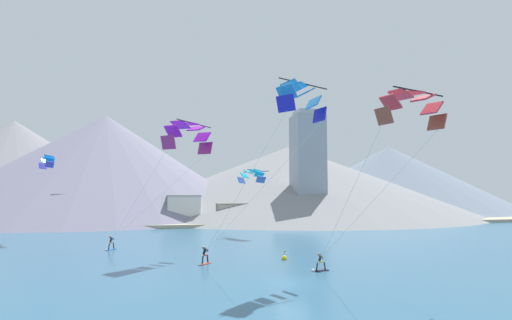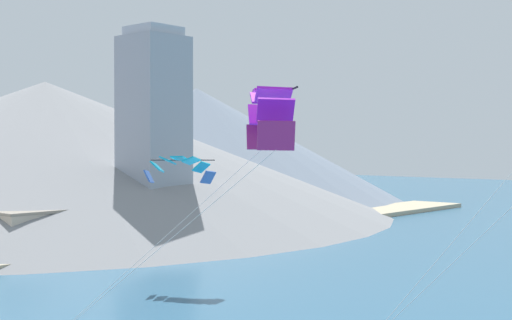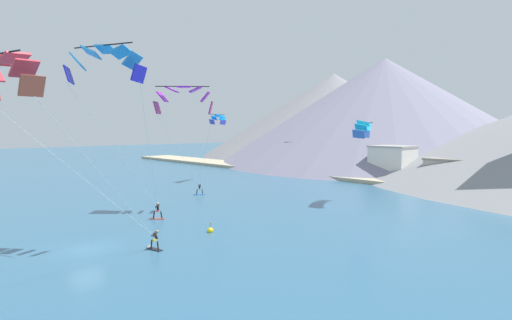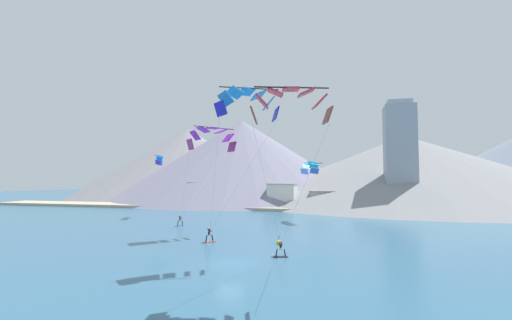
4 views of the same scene
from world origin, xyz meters
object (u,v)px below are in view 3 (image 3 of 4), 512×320
object	(u,v)px
parafoil_kite_distant_low_drift	(363,127)
kitesurfer_near_trail	(153,244)
parafoil_kite_near_trail	(7,72)
parafoil_kite_mid_center	(105,61)
kitesurfer_mid_center	(156,214)
parafoil_kite_distant_high_outer	(218,118)
parafoil_kite_near_lead	(184,97)
race_marker_buoy	(210,230)
kitesurfer_near_lead	(198,191)

from	to	relation	value
parafoil_kite_distant_low_drift	kitesurfer_near_trail	bearing A→B (deg)	-90.61
parafoil_kite_near_trail	parafoil_kite_mid_center	distance (m)	9.54
kitesurfer_near_trail	kitesurfer_mid_center	bearing A→B (deg)	150.28
parafoil_kite_distant_high_outer	parafoil_kite_distant_low_drift	xyz separation A→B (m)	(30.65, -0.12, -1.81)
kitesurfer_near_trail	parafoil_kite_mid_center	xyz separation A→B (m)	(-2.41, -2.47, 14.39)
kitesurfer_near_trail	parafoil_kite_near_lead	distance (m)	19.71
kitesurfer_near_trail	kitesurfer_mid_center	xyz separation A→B (m)	(-9.60, 5.48, 0.14)
parafoil_kite_distant_high_outer	parafoil_kite_distant_low_drift	distance (m)	30.70
kitesurfer_mid_center	parafoil_kite_distant_low_drift	world-z (taller)	parafoil_kite_distant_low_drift
parafoil_kite_distant_low_drift	race_marker_buoy	distance (m)	25.09
kitesurfer_mid_center	race_marker_buoy	distance (m)	8.48
parafoil_kite_near_trail	parafoil_kite_distant_high_outer	world-z (taller)	parafoil_kite_near_trail
kitesurfer_mid_center	parafoil_kite_mid_center	world-z (taller)	parafoil_kite_mid_center
parafoil_kite_near_lead	parafoil_kite_distant_high_outer	distance (m)	27.60
kitesurfer_mid_center	kitesurfer_near_trail	bearing A→B (deg)	-29.72
kitesurfer_near_lead	kitesurfer_near_trail	distance (m)	26.68
parafoil_kite_near_lead	parafoil_kite_distant_low_drift	world-z (taller)	parafoil_kite_near_lead
parafoil_kite_near_trail	parafoil_kite_mid_center	xyz separation A→B (m)	(-5.25, 7.69, 2.09)
kitesurfer_mid_center	parafoil_kite_near_lead	bearing A→B (deg)	107.11
kitesurfer_near_lead	kitesurfer_near_trail	bearing A→B (deg)	-42.15
parafoil_kite_mid_center	race_marker_buoy	xyz separation A→B (m)	(1.22, 8.98, -14.67)
kitesurfer_mid_center	parafoil_kite_near_trail	distance (m)	23.40
parafoil_kite_near_lead	parafoil_kite_mid_center	bearing A→B (deg)	-55.55
kitesurfer_near_lead	parafoil_kite_distant_low_drift	world-z (taller)	parafoil_kite_distant_low_drift
parafoil_kite_mid_center	parafoil_kite_distant_high_outer	size ratio (longest dim) A/B	2.92
parafoil_kite_near_trail	race_marker_buoy	bearing A→B (deg)	103.61
kitesurfer_near_trail	parafoil_kite_near_lead	bearing A→B (deg)	137.55
parafoil_kite_near_lead	parafoil_kite_near_trail	xyz separation A→B (m)	(13.86, -20.24, -0.58)
parafoil_kite_near_lead	parafoil_kite_near_trail	distance (m)	24.53
parafoil_kite_distant_low_drift	race_marker_buoy	xyz separation A→B (m)	(-1.50, -23.09, -9.70)
parafoil_kite_near_trail	parafoil_kite_distant_low_drift	xyz separation A→B (m)	(-2.53, 39.75, -2.88)
kitesurfer_near_lead	parafoil_kite_near_trail	xyz separation A→B (m)	(22.62, -28.06, 12.20)
race_marker_buoy	kitesurfer_mid_center	bearing A→B (deg)	-173.07
parafoil_kite_near_trail	parafoil_kite_distant_low_drift	size ratio (longest dim) A/B	2.10
parafoil_kite_near_trail	parafoil_kite_distant_low_drift	world-z (taller)	parafoil_kite_near_trail
kitesurfer_near_trail	parafoil_kite_near_trail	bearing A→B (deg)	-74.37
parafoil_kite_mid_center	race_marker_buoy	bearing A→B (deg)	82.28
kitesurfer_mid_center	parafoil_kite_near_lead	xyz separation A→B (m)	(-1.41, 4.59, 12.73)
kitesurfer_mid_center	parafoil_kite_near_lead	world-z (taller)	parafoil_kite_near_lead
parafoil_kite_distant_low_drift	race_marker_buoy	bearing A→B (deg)	-93.73
race_marker_buoy	kitesurfer_near_trail	bearing A→B (deg)	-79.62
kitesurfer_near_lead	parafoil_kite_mid_center	size ratio (longest dim) A/B	0.12
parafoil_kite_mid_center	race_marker_buoy	size ratio (longest dim) A/B	14.39
kitesurfer_mid_center	parafoil_kite_distant_high_outer	distance (m)	33.76
kitesurfer_mid_center	parafoil_kite_near_trail	xyz separation A→B (m)	(12.44, -15.64, 12.16)
parafoil_kite_distant_low_drift	parafoil_kite_near_trail	bearing A→B (deg)	-86.36
kitesurfer_near_lead	kitesurfer_mid_center	size ratio (longest dim) A/B	0.97
parafoil_kite_near_lead	parafoil_kite_mid_center	size ratio (longest dim) A/B	0.90
kitesurfer_near_trail	parafoil_kite_near_trail	distance (m)	16.20
parafoil_kite_mid_center	parafoil_kite_near_lead	bearing A→B (deg)	124.45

